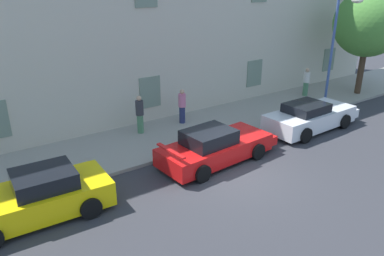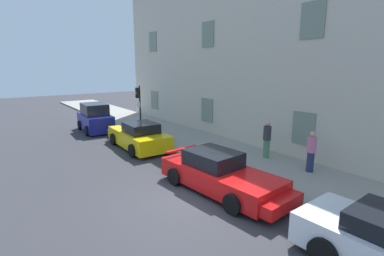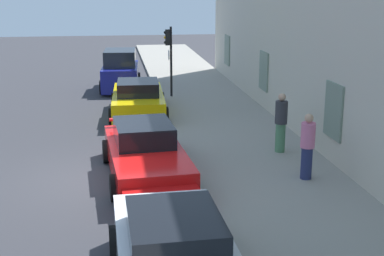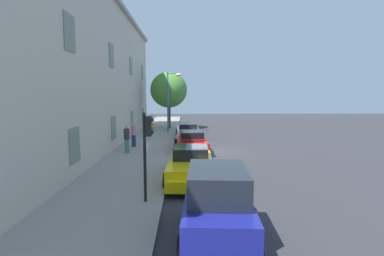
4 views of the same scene
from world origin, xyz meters
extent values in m
plane|color=#333338|center=(0.00, 0.00, 0.00)|extent=(80.00, 80.00, 0.00)
cube|color=gray|center=(0.00, 4.45, 0.07)|extent=(60.00, 3.96, 0.14)
cube|color=beige|center=(0.00, 8.43, 5.04)|extent=(34.19, 4.00, 10.08)
cube|color=gray|center=(0.00, 6.40, 1.60)|extent=(1.10, 0.06, 1.50)
cube|color=gray|center=(6.84, 6.40, 1.60)|extent=(1.10, 0.06, 1.50)
cube|color=gray|center=(13.68, 6.40, 1.60)|extent=(1.10, 0.06, 1.50)
cube|color=yellow|center=(-6.64, 1.47, 0.54)|extent=(4.42, 2.04, 0.77)
cube|color=black|center=(-6.31, 1.45, 1.18)|extent=(1.80, 1.56, 0.50)
cylinder|color=black|center=(-5.33, 0.48, 0.33)|extent=(0.67, 0.27, 0.66)
cylinder|color=black|center=(-5.25, 2.35, 0.33)|extent=(0.67, 0.27, 0.66)
cube|color=red|center=(0.04, 1.33, 0.51)|extent=(4.73, 2.14, 0.67)
cube|color=black|center=(-0.31, 1.30, 1.12)|extent=(1.94, 1.58, 0.54)
cube|color=red|center=(2.07, 1.47, 0.43)|extent=(1.50, 1.77, 0.37)
cube|color=red|center=(-2.08, 1.18, 1.07)|extent=(0.27, 1.56, 0.06)
cylinder|color=black|center=(1.40, 2.34, 0.33)|extent=(0.67, 0.29, 0.65)
cylinder|color=black|center=(1.53, 0.52, 0.33)|extent=(0.67, 0.29, 0.65)
cylinder|color=black|center=(-1.45, 2.14, 0.33)|extent=(0.67, 0.29, 0.65)
cylinder|color=black|center=(-1.32, 0.32, 0.33)|extent=(0.67, 0.29, 0.65)
cube|color=white|center=(5.80, 1.46, 0.55)|extent=(4.74, 1.96, 0.76)
cube|color=black|center=(5.45, 1.46, 1.14)|extent=(1.91, 1.52, 0.41)
cube|color=white|center=(7.87, 1.51, 0.46)|extent=(1.45, 1.73, 0.42)
cylinder|color=black|center=(7.23, 2.42, 0.34)|extent=(0.69, 0.26, 0.68)
cylinder|color=black|center=(7.28, 0.58, 0.34)|extent=(0.69, 0.26, 0.68)
cylinder|color=black|center=(4.32, 2.35, 0.34)|extent=(0.69, 0.26, 0.68)
cylinder|color=black|center=(4.37, 0.51, 0.34)|extent=(0.69, 0.26, 0.68)
cylinder|color=#473323|center=(12.77, 3.45, 1.55)|extent=(0.36, 0.36, 2.82)
ellipsoid|color=#4C8C38|center=(12.77, 3.45, 4.30)|extent=(3.96, 3.96, 3.84)
cylinder|color=#3F5999|center=(9.53, 3.38, 3.05)|extent=(0.14, 0.14, 5.82)
ellipsoid|color=#EAE5C6|center=(9.53, 2.33, 5.68)|extent=(0.44, 0.60, 0.28)
cylinder|color=#4C7F59|center=(-1.14, 5.32, 0.57)|extent=(0.38, 0.38, 0.85)
cylinder|color=#333338|center=(-1.14, 5.32, 1.32)|extent=(0.48, 0.48, 0.66)
sphere|color=tan|center=(-1.14, 5.32, 1.77)|extent=(0.22, 0.22, 0.22)
cylinder|color=#4C7F59|center=(9.71, 4.94, 0.54)|extent=(0.35, 0.35, 0.81)
cylinder|color=silver|center=(9.71, 4.94, 1.26)|extent=(0.44, 0.44, 0.62)
sphere|color=tan|center=(9.71, 4.94, 1.69)|extent=(0.22, 0.22, 0.22)
cylinder|color=navy|center=(1.11, 5.29, 0.55)|extent=(0.37, 0.37, 0.82)
cylinder|color=pink|center=(1.11, 5.29, 1.28)|extent=(0.47, 0.47, 0.63)
sphere|color=tan|center=(1.11, 5.29, 1.71)|extent=(0.22, 0.22, 0.22)
camera|label=1|loc=(-8.26, -9.05, 6.68)|focal=35.18mm
camera|label=2|loc=(7.11, -5.13, 4.36)|focal=26.71mm
camera|label=3|loc=(13.30, 0.58, 4.91)|focal=50.14mm
camera|label=4|loc=(-19.19, 1.73, 3.70)|focal=27.42mm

